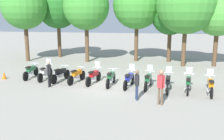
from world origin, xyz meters
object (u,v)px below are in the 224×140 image
Objects in this scene: motorcycle_8 at (168,82)px; tree_4 at (171,16)px; motorcycle_7 at (148,80)px; traffic_cone at (4,75)px; motorcycle_2 at (61,74)px; motorcycle_6 at (129,79)px; motorcycle_9 at (188,83)px; tree_5 at (187,4)px; motorcycle_4 at (94,76)px; person_2 at (49,72)px; tree_1 at (58,8)px; motorcycle_5 at (111,78)px; motorcycle_0 at (31,71)px; tree_3 at (137,5)px; motorcycle_10 at (210,85)px; motorcycle_3 at (77,75)px; person_0 at (137,83)px; person_1 at (161,84)px; tree_6 at (218,14)px; motorcycle_1 at (45,72)px; tree_2 at (86,7)px; tree_0 at (24,7)px.

motorcycle_8 is 0.37× the size of tree_4.
motorcycle_7 reaches higher than traffic_cone.
motorcycle_2 is 4.78m from motorcycle_6.
tree_5 is at bearing 5.14° from motorcycle_9.
motorcycle_4 is 1.28× the size of person_2.
motorcycle_4 and motorcycle_6 have the same top height.
motorcycle_5 is at bearing -54.92° from tree_1.
traffic_cone is (-4.11, -0.07, -0.23)m from motorcycle_2.
motorcycle_0 is at bearing 90.24° from motorcycle_9.
person_2 is at bearing -73.99° from tree_1.
motorcycle_10 is at bearing -63.58° from tree_3.
tree_4 reaches higher than motorcycle_5.
motorcycle_3 is at bearing -112.53° from tree_3.
tree_4 is at bearing -125.56° from person_2.
person_0 is at bearing -101.77° from tree_4.
person_2 reaches higher than motorcycle_7.
person_1 is (5.38, -3.54, 0.59)m from motorcycle_3.
tree_6 reaches higher than motorcycle_2.
motorcycle_1 is at bearing -148.86° from tree_5.
motorcycle_5 is 4.77m from motorcycle_9.
motorcycle_10 is (9.44, -1.51, 0.01)m from motorcycle_2.
motorcycle_1 is 1.00× the size of motorcycle_5.
person_1 is at bearing -108.58° from motorcycle_3.
motorcycle_1 is 10.89m from tree_3.
tree_2 is at bearing -164.94° from tree_3.
motorcycle_6 is 0.30× the size of tree_2.
tree_3 is at bearing -7.15° from tree_1.
tree_6 reaches higher than motorcycle_3.
tree_0 is (-12.11, 10.31, 3.95)m from person_1.
motorcycle_10 is 9.29m from tree_6.
motorcycle_6 is (3.54, -0.57, 0.01)m from motorcycle_3.
motorcycle_10 is (11.81, -2.01, 0.01)m from motorcycle_0.
person_0 is (-4.11, -1.61, 0.44)m from motorcycle_10.
person_0 is (2.97, -2.83, 0.44)m from motorcycle_4.
motorcycle_5 is 3.98× the size of traffic_cone.
motorcycle_6 reaches higher than motorcycle_2.
tree_0 is 12.99× the size of traffic_cone.
motorcycle_6 is at bearing 92.24° from motorcycle_9.
motorcycle_9 is 1.33× the size of person_0.
motorcycle_10 is at bearing -85.26° from tree_5.
tree_2 reaches higher than traffic_cone.
motorcycle_5 is 0.31× the size of tree_1.
person_1 reaches higher than person_0.
motorcycle_10 is 1.19× the size of person_1.
tree_3 is (5.83, 7.92, 4.69)m from motorcycle_1.
motorcycle_2 is 7.56m from person_1.
motorcycle_2 is 0.99× the size of motorcycle_6.
motorcycle_3 is 3.59m from motorcycle_6.
motorcycle_2 is 0.30× the size of tree_2.
tree_0 is 5.72m from tree_2.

